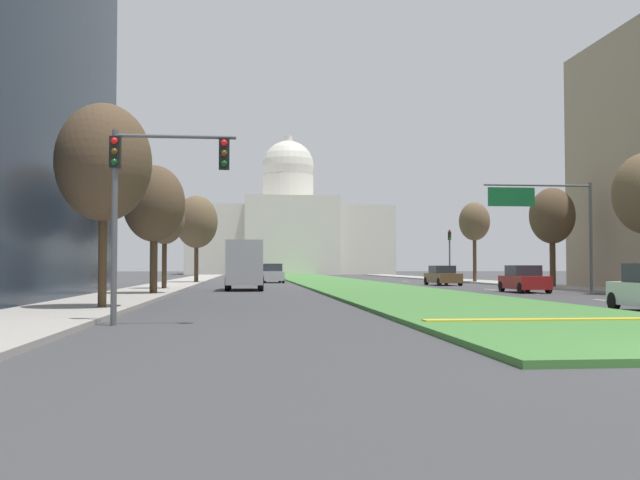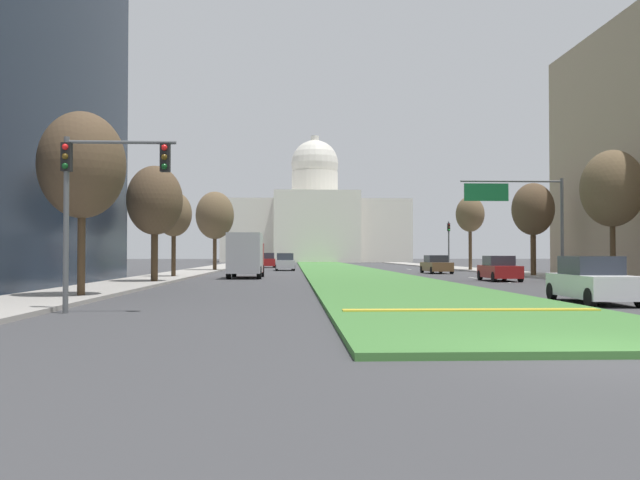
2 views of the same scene
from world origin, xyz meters
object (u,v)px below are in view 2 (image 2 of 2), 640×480
overhead_guide_sign (523,207)px  street_tree_left_distant (215,216)px  sedan_far_horizon (285,262)px  street_tree_left_near (82,166)px  traffic_light_far_right (449,239)px  street_tree_left_far (174,215)px  street_tree_right_mid (612,189)px  sedan_lead_stopped (592,281)px  street_tree_right_distant (470,215)px  street_tree_right_far (533,210)px  traffic_light_near_left (95,184)px  box_truck_delivery (246,255)px  sedan_midblock (499,269)px  capitol_building (315,224)px  sedan_very_far (268,261)px  street_tree_left_mid (155,201)px  sedan_distant (436,265)px

overhead_guide_sign → street_tree_left_distant: (-22.21, 25.02, 0.88)m
sedan_far_horizon → street_tree_left_near: bearing=-99.9°
traffic_light_far_right → street_tree_left_near: (-24.92, -43.05, 1.86)m
street_tree_left_far → street_tree_left_near: bearing=-89.2°
street_tree_right_mid → sedan_lead_stopped: street_tree_right_mid is taller
street_tree_right_distant → street_tree_right_far: bearing=-89.6°
traffic_light_near_left → box_truck_delivery: (2.49, 27.42, -2.12)m
sedan_midblock → box_truck_delivery: bearing=160.9°
capitol_building → sedan_lead_stopped: size_ratio=8.58×
sedan_very_far → street_tree_left_mid: bearing=-96.4°
overhead_guide_sign → sedan_midblock: bearing=136.9°
traffic_light_far_right → street_tree_left_far: (-25.23, -21.93, 1.23)m
overhead_guide_sign → street_tree_right_far: bearing=65.2°
sedan_midblock → box_truck_delivery: size_ratio=0.66×
overhead_guide_sign → street_tree_left_mid: street_tree_left_mid is taller
street_tree_left_far → box_truck_delivery: size_ratio=0.97×
street_tree_left_far → overhead_guide_sign: bearing=-16.1°
street_tree_right_mid → sedan_midblock: street_tree_right_mid is taller
sedan_very_far → street_tree_right_mid: bearing=-64.3°
overhead_guide_sign → sedan_distant: bearing=95.5°
street_tree_left_far → sedan_distant: 24.05m
street_tree_right_far → street_tree_left_mid: bearing=-160.5°
traffic_light_far_right → box_truck_delivery: size_ratio=0.81×
street_tree_left_distant → street_tree_right_mid: bearing=-46.5°
street_tree_right_far → street_tree_left_distant: (-25.72, 17.41, 0.53)m
traffic_light_near_left → sedan_far_horizon: 48.78m
street_tree_left_far → sedan_very_far: 36.53m
street_tree_left_distant → sedan_far_horizon: 8.90m
traffic_light_far_right → overhead_guide_sign: 28.69m
capitol_building → street_tree_right_far: capitol_building is taller
capitol_building → sedan_distant: capitol_building is taller
street_tree_left_mid → sedan_lead_stopped: street_tree_left_mid is taller
sedan_lead_stopped → sedan_distant: bearing=86.3°
capitol_building → street_tree_right_distant: size_ratio=5.25×
sedan_lead_stopped → street_tree_right_far: bearing=73.5°
street_tree_left_mid → sedan_midblock: street_tree_left_mid is taller
traffic_light_near_left → sedan_lead_stopped: traffic_light_near_left is taller
sedan_midblock → street_tree_left_far: bearing=165.7°
capitol_building → street_tree_left_distant: capitol_building is taller
street_tree_right_far → sedan_very_far: bearing=121.1°
traffic_light_near_left → street_tree_left_far: (-2.65, 27.18, 0.75)m
traffic_light_far_right → street_tree_right_distant: bearing=-75.4°
traffic_light_far_right → sedan_distant: 12.34m
traffic_light_far_right → street_tree_left_mid: (-24.84, -30.19, 1.53)m
street_tree_left_mid → box_truck_delivery: 10.23m
street_tree_right_mid → street_tree_left_distant: bearing=133.5°
street_tree_right_far → street_tree_left_near: bearing=-139.8°
capitol_building → traffic_light_near_left: capitol_building is taller
street_tree_left_mid → street_tree_left_far: bearing=92.7°
street_tree_left_near → sedan_lead_stopped: (18.73, -2.96, -4.39)m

